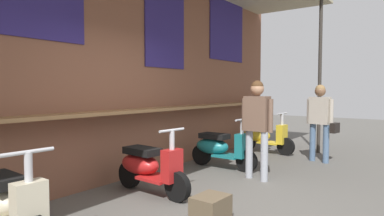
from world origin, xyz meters
The scene contains 9 objects.
ground_plane centered at (0.00, 0.00, 0.00)m, with size 30.98×30.98×0.00m, color #56544F.
market_stall_facade centered at (0.00, 1.89, 2.07)m, with size 11.06×2.26×3.76m.
scooter_cream centered at (-1.95, 1.08, 0.39)m, with size 0.47×1.40×0.97m.
scooter_red centered at (0.01, 1.08, 0.39)m, with size 0.49×1.40×0.97m.
scooter_teal centered at (1.97, 1.08, 0.39)m, with size 0.46×1.40×0.97m.
scooter_yellow centered at (3.93, 1.08, 0.39)m, with size 0.49×1.40×0.97m.
shopper_with_handbag centered at (3.63, -0.32, 0.96)m, with size 0.29×0.65×1.60m.
shopper_browsing centered at (1.61, 0.14, 1.01)m, with size 0.22×0.56×1.64m.
merchandise_crate centered at (-0.41, -0.27, 0.16)m, with size 0.40×0.32×0.32m, color brown.
Camera 1 is at (-3.45, -2.26, 1.49)m, focal length 31.37 mm.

